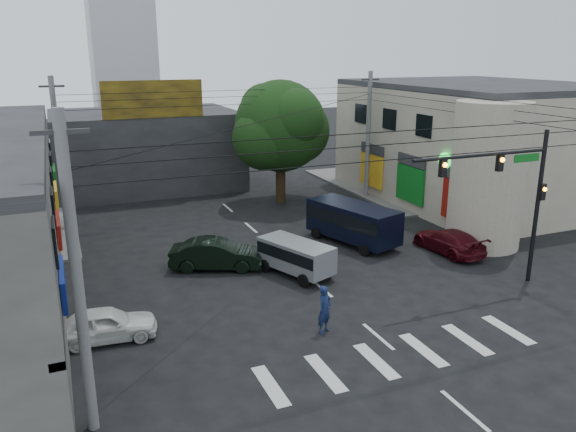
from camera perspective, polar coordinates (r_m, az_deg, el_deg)
ground at (r=24.59m, az=5.46°, el=-9.02°), size 160.00×160.00×0.00m
sidewalk_far_right at (r=48.34m, az=14.41°, el=3.39°), size 16.00×16.00×0.15m
building_right at (r=43.82m, az=18.68°, el=6.97°), size 14.00×18.00×8.00m
corner_column at (r=32.61m, az=19.62°, el=3.90°), size 4.00×4.00×8.00m
building_far at (r=46.62m, az=-14.22°, el=6.60°), size 14.00×10.00×6.00m
billboard at (r=41.29m, az=-13.57°, el=11.47°), size 7.00×0.30×2.60m
street_tree at (r=39.67m, az=-0.78°, el=9.07°), size 6.40×6.40×8.70m
traffic_gantry at (r=26.76m, az=21.79°, el=2.93°), size 7.10×0.35×7.20m
utility_pole_near_left at (r=16.15m, az=-20.63°, el=-6.22°), size 0.32×0.32×9.20m
utility_pole_far_left at (r=36.01m, az=-22.19°, el=5.72°), size 0.32×0.32×9.20m
utility_pole_far_right at (r=41.75m, az=8.14°, el=8.07°), size 0.32×0.32×9.20m
dark_sedan at (r=28.36m, az=-7.28°, el=-3.88°), size 4.81×5.72×1.52m
white_compact at (r=22.57m, az=-18.08°, el=-10.42°), size 2.22×4.09×1.30m
maroon_sedan at (r=31.63m, az=16.00°, el=-2.45°), size 2.47×4.76×1.30m
silver_minivan at (r=27.35m, az=0.80°, el=-4.34°), size 5.04×4.34×1.68m
navy_van at (r=31.99m, az=6.61°, el=-0.81°), size 6.78×5.24×2.24m
traffic_officer at (r=21.95m, az=3.75°, el=-9.44°), size 1.10×1.06×1.93m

